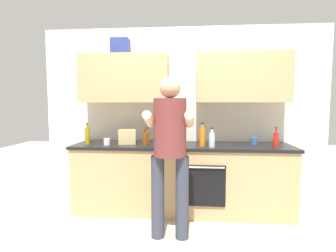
% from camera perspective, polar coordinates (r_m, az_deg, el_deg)
% --- Properties ---
extents(ground_plane, '(12.00, 12.00, 0.00)m').
position_cam_1_polar(ground_plane, '(3.67, 2.93, -18.05)').
color(ground_plane, '#B2A893').
extents(back_wall_unit, '(4.00, 0.38, 2.50)m').
position_cam_1_polar(back_wall_unit, '(3.66, 3.17, 5.99)').
color(back_wall_unit, silver).
rests_on(back_wall_unit, ground).
extents(counter, '(2.84, 0.67, 0.90)m').
position_cam_1_polar(counter, '(3.52, 2.97, -11.28)').
color(counter, tan).
rests_on(counter, ground).
extents(person_standing, '(0.49, 0.45, 1.71)m').
position_cam_1_polar(person_standing, '(2.71, 0.41, -4.02)').
color(person_standing, '#383D4C').
rests_on(person_standing, ground).
extents(bottle_oil, '(0.07, 0.07, 0.28)m').
position_cam_1_polar(bottle_oil, '(3.58, -17.25, -2.00)').
color(bottle_oil, olive).
rests_on(bottle_oil, counter).
extents(bottle_vinegar, '(0.06, 0.06, 0.20)m').
position_cam_1_polar(bottle_vinegar, '(3.35, -5.02, -2.86)').
color(bottle_vinegar, brown).
rests_on(bottle_vinegar, counter).
extents(bottle_soy, '(0.07, 0.07, 0.29)m').
position_cam_1_polar(bottle_soy, '(3.38, -0.96, -2.01)').
color(bottle_soy, black).
rests_on(bottle_soy, counter).
extents(bottle_syrup, '(0.06, 0.06, 0.22)m').
position_cam_1_polar(bottle_syrup, '(3.49, -4.55, -2.37)').
color(bottle_syrup, '#8C4C14').
rests_on(bottle_syrup, counter).
extents(bottle_water, '(0.08, 0.08, 0.24)m').
position_cam_1_polar(bottle_water, '(3.24, 9.59, -2.90)').
color(bottle_water, silver).
rests_on(bottle_water, counter).
extents(bottle_juice, '(0.08, 0.08, 0.30)m').
position_cam_1_polar(bottle_juice, '(3.30, 7.53, -2.29)').
color(bottle_juice, orange).
rests_on(bottle_juice, counter).
extents(bottle_hotsauce, '(0.06, 0.06, 0.25)m').
position_cam_1_polar(bottle_hotsauce, '(3.43, 22.56, -2.76)').
color(bottle_hotsauce, red).
rests_on(bottle_hotsauce, counter).
extents(cup_tea, '(0.08, 0.08, 0.09)m').
position_cam_1_polar(cup_tea, '(3.59, 18.30, -3.12)').
color(cup_tea, '#33598C').
rests_on(cup_tea, counter).
extents(cup_coffee, '(0.08, 0.08, 0.08)m').
position_cam_1_polar(cup_coffee, '(3.46, -13.25, -3.39)').
color(cup_coffee, white).
rests_on(cup_coffee, counter).
extents(cup_ceramic, '(0.09, 0.09, 0.10)m').
position_cam_1_polar(cup_ceramic, '(3.31, 2.96, -3.50)').
color(cup_ceramic, '#BF4C47').
rests_on(cup_ceramic, counter).
extents(potted_herb, '(0.20, 0.20, 0.29)m').
position_cam_1_polar(potted_herb, '(3.46, 2.23, -1.16)').
color(potted_herb, '#9E6647').
rests_on(potted_herb, counter).
extents(grocery_bag_bread, '(0.26, 0.22, 0.19)m').
position_cam_1_polar(grocery_bag_bread, '(3.51, -8.93, -2.36)').
color(grocery_bag_bread, tan).
rests_on(grocery_bag_bread, counter).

